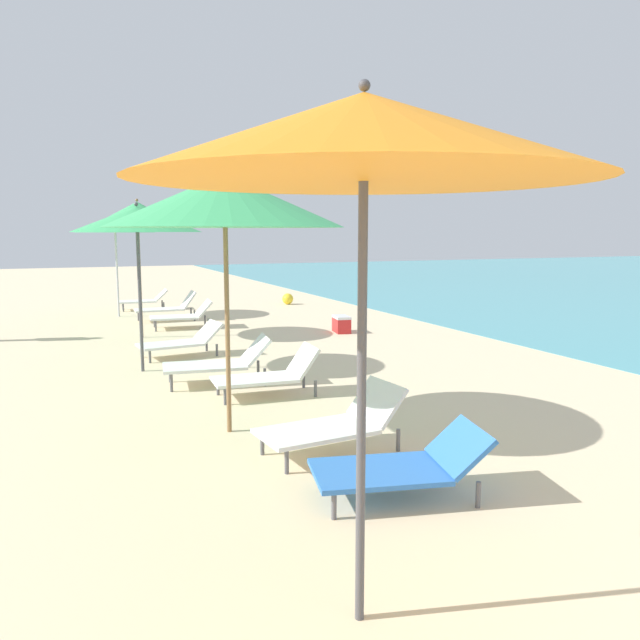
{
  "coord_description": "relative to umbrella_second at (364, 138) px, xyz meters",
  "views": [
    {
      "loc": [
        -2.34,
        0.09,
        2.11
      ],
      "look_at": [
        0.33,
        6.49,
        1.13
      ],
      "focal_mm": 35.21,
      "sensor_mm": 36.0,
      "label": 1
    }
  ],
  "objects": [
    {
      "name": "umbrella_fourth",
      "position": [
        -0.32,
        6.82,
        -0.28
      ],
      "size": [
        1.9,
        1.9,
        2.54
      ],
      "color": "#4C4C51",
      "rests_on": "ground"
    },
    {
      "name": "umbrella_fifth",
      "position": [
        0.06,
        10.0,
        -0.15
      ],
      "size": [
        2.0,
        2.0,
        2.75
      ],
      "color": "olive",
      "rests_on": "ground"
    },
    {
      "name": "lounger_farthest_inland",
      "position": [
        0.94,
        12.23,
        -2.24
      ],
      "size": [
        1.43,
        0.61,
        0.7
      ],
      "rotation": [
        0.0,
        0.0,
        3.12
      ],
      "color": "white",
      "rests_on": "ground"
    },
    {
      "name": "lounger_fourth_inland",
      "position": [
        0.58,
        5.58,
        -2.25
      ],
      "size": [
        1.53,
        0.84,
        0.65
      ],
      "rotation": [
        0.0,
        0.0,
        3.01
      ],
      "color": "white",
      "rests_on": "ground"
    },
    {
      "name": "lounger_third_inland",
      "position": [
        0.94,
        2.45,
        -2.28
      ],
      "size": [
        1.44,
        0.78,
        0.63
      ],
      "rotation": [
        0.0,
        0.0,
        3.24
      ],
      "color": "white",
      "rests_on": "ground"
    },
    {
      "name": "umbrella_farthest",
      "position": [
        -0.08,
        13.46,
        -0.28
      ],
      "size": [
        1.93,
        1.93,
        2.55
      ],
      "color": "silver",
      "rests_on": "ground"
    },
    {
      "name": "beach_ball",
      "position": [
        4.73,
        14.33,
        -2.41
      ],
      "size": [
        0.32,
        0.32,
        0.32
      ],
      "primitive_type": "sphere",
      "color": "yellow",
      "rests_on": "ground"
    },
    {
      "name": "lounger_fourth_shoreside",
      "position": [
        0.45,
        7.73,
        -2.3
      ],
      "size": [
        1.43,
        0.78,
        0.57
      ],
      "rotation": [
        0.0,
        0.0,
        3.27
      ],
      "color": "white",
      "rests_on": "ground"
    },
    {
      "name": "umbrella_third",
      "position": [
        0.17,
        3.46,
        -0.15
      ],
      "size": [
        2.43,
        2.43,
        2.75
      ],
      "color": "olive",
      "rests_on": "ground"
    },
    {
      "name": "lounger_farthest_shoreside",
      "position": [
        0.7,
        14.63,
        -2.29
      ],
      "size": [
        1.31,
        0.68,
        0.55
      ],
      "rotation": [
        0.0,
        0.0,
        3.08
      ],
      "color": "white",
      "rests_on": "ground"
    },
    {
      "name": "umbrella_second",
      "position": [
        0.0,
        0.0,
        0.0
      ],
      "size": [
        2.36,
        2.36,
        2.85
      ],
      "color": "#4C4C51",
      "rests_on": "ground"
    },
    {
      "name": "lounger_second_shoreside",
      "position": [
        1.02,
        1.3,
        -2.3
      ],
      "size": [
        1.48,
        0.96,
        0.55
      ],
      "rotation": [
        0.0,
        0.0,
        2.92
      ],
      "color": "blue",
      "rests_on": "ground"
    },
    {
      "name": "lounger_third_shoreside",
      "position": [
        1.02,
        4.7,
        -2.28
      ],
      "size": [
        1.37,
        0.68,
        0.63
      ],
      "rotation": [
        0.0,
        0.0,
        3.08
      ],
      "color": "white",
      "rests_on": "ground"
    },
    {
      "name": "lounger_fifth_shoreside",
      "position": [
        1.05,
        10.92,
        -2.27
      ],
      "size": [
        1.38,
        0.82,
        0.6
      ],
      "rotation": [
        0.0,
        0.0,
        3.05
      ],
      "color": "white",
      "rests_on": "ground"
    },
    {
      "name": "cooler_box",
      "position": [
        4.04,
        9.04,
        -2.39
      ],
      "size": [
        0.38,
        0.57,
        0.35
      ],
      "color": "red",
      "rests_on": "ground"
    }
  ]
}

